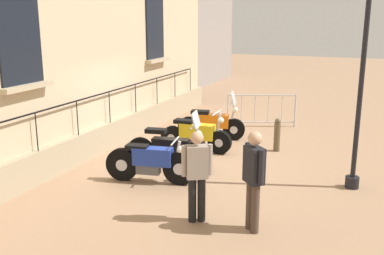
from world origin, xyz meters
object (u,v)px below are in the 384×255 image
(lamppost, at_px, (364,51))
(pedestrian_walking, at_px, (197,172))
(motorcycle_blue, at_px, (151,162))
(bollard, at_px, (277,135))
(motorcycle_yellow, at_px, (196,135))
(motorcycle_black, at_px, (170,148))
(pedestrian_standing, at_px, (254,176))
(motorcycle_orange, at_px, (212,124))
(crowd_barrier, at_px, (262,109))

(lamppost, xyz_separation_m, pedestrian_walking, (-2.40, -2.66, -1.91))
(motorcycle_blue, distance_m, lamppost, 4.81)
(motorcycle_blue, bearing_deg, bollard, 58.48)
(motorcycle_yellow, xyz_separation_m, bollard, (1.96, 0.80, 0.02))
(motorcycle_black, xyz_separation_m, lamppost, (4.08, 0.17, 2.37))
(motorcycle_yellow, bearing_deg, pedestrian_standing, -56.54)
(motorcycle_black, height_order, lamppost, lamppost)
(motorcycle_blue, height_order, bollard, motorcycle_blue)
(motorcycle_orange, bearing_deg, motorcycle_blue, -90.35)
(motorcycle_blue, relative_size, bollard, 2.23)
(lamppost, height_order, bollard, lamppost)
(motorcycle_blue, relative_size, motorcycle_black, 0.97)
(motorcycle_yellow, xyz_separation_m, lamppost, (3.95, -1.18, 2.39))
(motorcycle_blue, height_order, motorcycle_orange, motorcycle_orange)
(motorcycle_black, relative_size, pedestrian_standing, 1.20)
(lamppost, bearing_deg, bollard, 135.18)
(pedestrian_standing, height_order, pedestrian_walking, pedestrian_standing)
(pedestrian_walking, bearing_deg, lamppost, 47.88)
(motorcycle_black, bearing_deg, pedestrian_standing, -42.94)
(bollard, bearing_deg, pedestrian_standing, -83.14)
(pedestrian_walking, bearing_deg, pedestrian_standing, 1.39)
(motorcycle_blue, height_order, lamppost, lamppost)
(motorcycle_black, height_order, motorcycle_orange, motorcycle_orange)
(bollard, height_order, pedestrian_standing, pedestrian_standing)
(motorcycle_blue, xyz_separation_m, pedestrian_standing, (2.56, -1.34, 0.52))
(crowd_barrier, bearing_deg, bollard, -67.53)
(lamppost, relative_size, pedestrian_walking, 2.68)
(lamppost, distance_m, bollard, 3.67)
(crowd_barrier, height_order, pedestrian_walking, pedestrian_walking)
(crowd_barrier, xyz_separation_m, bollard, (1.01, -2.44, -0.12))
(motorcycle_yellow, bearing_deg, pedestrian_walking, -68.07)
(motorcycle_orange, xyz_separation_m, pedestrian_walking, (1.56, -5.12, 0.46))
(crowd_barrier, xyz_separation_m, pedestrian_walking, (0.59, -7.08, 0.34))
(motorcycle_yellow, bearing_deg, bollard, 22.08)
(motorcycle_black, height_order, pedestrian_walking, pedestrian_walking)
(motorcycle_orange, distance_m, pedestrian_standing, 5.71)
(motorcycle_yellow, bearing_deg, motorcycle_blue, -90.92)
(bollard, distance_m, pedestrian_standing, 4.67)
(crowd_barrier, bearing_deg, motorcycle_yellow, -106.41)
(motorcycle_black, distance_m, bollard, 3.00)
(lamppost, bearing_deg, motorcycle_yellow, 163.42)
(motorcycle_black, xyz_separation_m, crowd_barrier, (1.09, 4.58, 0.12))
(pedestrian_walking, bearing_deg, motorcycle_yellow, 111.93)
(motorcycle_yellow, distance_m, pedestrian_walking, 4.16)
(motorcycle_yellow, relative_size, pedestrian_standing, 1.14)
(bollard, bearing_deg, lamppost, -44.82)
(motorcycle_yellow, distance_m, pedestrian_standing, 4.60)
(motorcycle_black, xyz_separation_m, motorcycle_yellow, (0.13, 1.34, -0.02))
(motorcycle_blue, xyz_separation_m, motorcycle_orange, (0.02, 3.75, -0.00))
(motorcycle_yellow, relative_size, bollard, 2.20)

